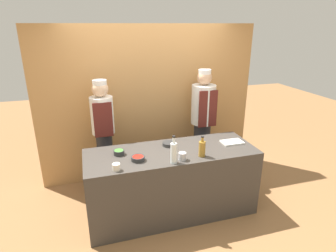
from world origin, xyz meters
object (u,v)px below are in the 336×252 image
Objects in this scene: bottle_vinegar at (202,148)px; sauce_bowl_red at (138,158)px; cutting_board at (232,142)px; cup_cream at (116,167)px; chef_right at (203,121)px; sauce_bowl_green at (119,152)px; bottle_clear at (174,152)px; chef_left at (104,132)px; sauce_bowl_white at (169,144)px; cup_steel at (182,156)px.

sauce_bowl_red is at bearing 171.79° from bottle_vinegar.
cutting_board is 1.61m from cup_cream.
chef_right is (0.46, 1.05, -0.04)m from bottle_vinegar.
bottle_clear reaches higher than sauce_bowl_green.
chef_left reaches higher than sauce_bowl_green.
cup_cream is 1.85m from chef_right.
chef_left is at bearing 99.83° from sauce_bowl_green.
sauce_bowl_red is 0.56m from sauce_bowl_white.
cup_cream reaches higher than cutting_board.
chef_right is at bearing 37.52° from sauce_bowl_red.
sauce_bowl_white is 0.86m from cutting_board.
bottle_vinegar reaches higher than sauce_bowl_red.
sauce_bowl_white is at bearing 94.31° from cup_steel.
bottle_clear is at bearing -169.66° from bottle_vinegar.
cutting_board is at bearing 19.14° from cup_steel.
cutting_board is at bearing 6.37° from sauce_bowl_red.
cutting_board is at bearing -83.73° from chef_right.
bottle_vinegar is 0.39m from bottle_clear.
cup_steel is at bearing -123.91° from chef_right.
bottle_vinegar is 3.05× the size of cup_cream.
sauce_bowl_green is 1.01m from bottle_vinegar.
cup_cream is 0.05× the size of chef_right.
sauce_bowl_red is 0.43m from bottle_clear.
sauce_bowl_white reaches higher than cutting_board.
sauce_bowl_white is 0.51m from bottle_vinegar.
cup_steel is (0.50, -0.13, 0.02)m from sauce_bowl_red.
chef_left is (-1.62, 0.79, 0.04)m from cutting_board.
cutting_board is at bearing 11.01° from cup_cream.
cup_steel reaches higher than cutting_board.
sauce_bowl_green is 1.43× the size of cup_steel.
chef_left reaches higher than cutting_board.
cup_cream reaches higher than sauce_bowl_green.
bottle_clear is 0.66m from cup_cream.
chef_right is at bearing 56.09° from cup_steel.
chef_right is (-0.09, 0.79, 0.05)m from cutting_board.
cup_cream is 0.05× the size of chef_left.
sauce_bowl_green is at bearing 160.84° from bottle_vinegar.
bottle_vinegar is at bearing -8.21° from sauce_bowl_red.
cutting_board is 0.17× the size of chef_left.
bottle_vinegar is at bearing -155.13° from cutting_board.
chef_right is at bearing 26.92° from sauce_bowl_green.
bottle_clear is 0.19× the size of chef_right.
cutting_board is at bearing 19.25° from bottle_clear.
sauce_bowl_red is at bearing -173.63° from cutting_board.
cutting_board is 0.99m from bottle_clear.
sauce_bowl_green is 0.46× the size of cutting_board.
chef_right reaches higher than cup_steel.
sauce_bowl_red is at bearing -71.39° from chef_left.
bottle_vinegar is 2.85× the size of cup_steel.
sauce_bowl_green is 0.07× the size of chef_right.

